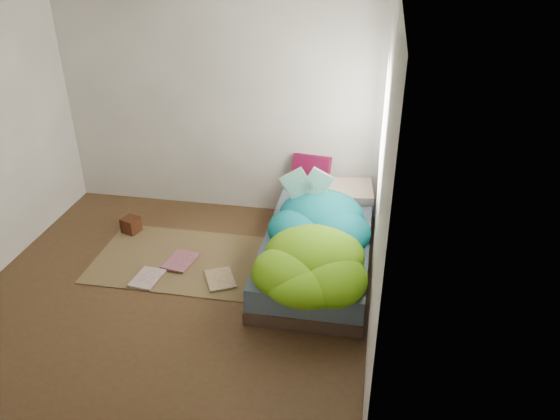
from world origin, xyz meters
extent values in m
cube|color=#49311C|center=(0.00, 0.00, 0.00)|extent=(3.50, 3.50, 0.00)
cube|color=beige|center=(0.00, 1.75, 1.30)|extent=(3.50, 0.04, 2.60)
cube|color=beige|center=(0.00, -1.75, 1.30)|extent=(3.50, 0.04, 2.60)
cube|color=beige|center=(1.75, 0.00, 1.30)|extent=(0.04, 3.50, 2.60)
cube|color=white|center=(1.74, 0.90, 1.40)|extent=(0.01, 1.00, 1.20)
cube|color=#3B2C20|center=(1.22, 0.72, 0.06)|extent=(1.00, 2.00, 0.12)
cube|color=slate|center=(1.22, 0.72, 0.23)|extent=(0.98, 1.96, 0.22)
cube|color=brown|center=(-0.15, 0.55, 0.01)|extent=(1.60, 1.10, 0.01)
cube|color=#F0E4CF|center=(1.40, 1.52, 0.41)|extent=(0.64, 0.45, 0.13)
cube|color=#4D052E|center=(1.03, 1.64, 0.54)|extent=(0.41, 0.19, 0.40)
cube|color=#3C1A0D|center=(-0.81, 0.97, 0.09)|extent=(0.21, 0.21, 0.16)
imported|color=silver|center=(-0.43, 0.18, 0.02)|extent=(0.27, 0.35, 0.02)
imported|color=#BB6C75|center=(-0.22, 0.51, 0.03)|extent=(0.31, 0.39, 0.03)
imported|color=tan|center=(0.26, 0.22, 0.02)|extent=(0.37, 0.41, 0.03)
camera|label=1|loc=(1.66, -3.69, 3.04)|focal=35.00mm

